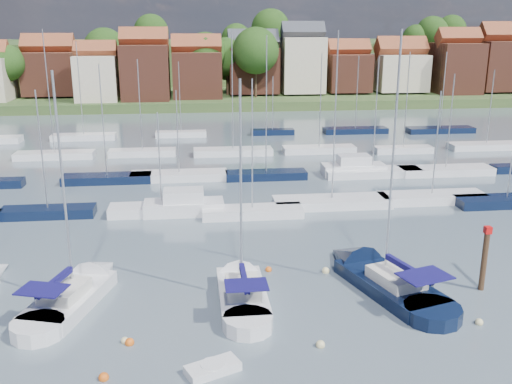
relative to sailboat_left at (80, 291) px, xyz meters
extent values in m
plane|color=#414F58|center=(11.53, 35.50, -0.36)|extent=(260.00, 260.00, 0.00)
cube|color=silver|center=(-0.37, -1.20, -0.11)|extent=(4.81, 7.50, 1.20)
cone|color=silver|center=(0.91, 2.96, -0.11)|extent=(3.76, 4.09, 2.90)
cylinder|color=silver|center=(-1.39, -4.53, -0.11)|extent=(3.62, 3.62, 1.20)
cube|color=silver|center=(-0.51, -1.66, 0.84)|extent=(2.79, 3.37, 0.70)
cylinder|color=#B2B2B7|center=(-0.23, -0.74, 6.94)|extent=(0.14, 0.14, 12.89)
cylinder|color=#B2B2B7|center=(-0.79, -2.59, 1.69)|extent=(1.23, 3.73, 0.10)
cube|color=#130F4F|center=(-0.79, -2.59, 1.84)|extent=(1.36, 3.60, 0.35)
cube|color=#130F4F|center=(-1.16, -3.79, 1.99)|extent=(2.87, 2.39, 0.08)
cube|color=silver|center=(9.86, -1.85, -0.11)|extent=(2.80, 6.70, 1.20)
cone|color=silver|center=(9.85, 2.34, -0.11)|extent=(2.79, 3.26, 2.79)
cylinder|color=silver|center=(9.86, -5.20, -0.11)|extent=(2.79, 2.79, 1.20)
cube|color=silver|center=(9.86, -2.31, 0.84)|extent=(1.96, 2.79, 0.70)
cylinder|color=#B2B2B7|center=(9.85, -1.38, 6.70)|extent=(0.14, 0.14, 12.40)
cylinder|color=#B2B2B7|center=(9.86, -3.24, 1.69)|extent=(0.10, 3.72, 0.10)
cube|color=#130F4F|center=(9.86, -3.24, 1.84)|extent=(0.30, 3.54, 0.35)
cube|color=#130F4F|center=(9.86, -4.45, 1.99)|extent=(2.37, 1.68, 0.08)
cube|color=black|center=(19.17, -1.45, -0.11)|extent=(5.50, 8.55, 1.20)
cone|color=black|center=(17.70, 3.28, -0.11)|extent=(4.30, 4.66, 3.30)
cylinder|color=black|center=(20.34, -5.24, -0.11)|extent=(4.13, 4.13, 1.20)
cube|color=silver|center=(19.33, -1.98, 0.84)|extent=(3.19, 3.84, 0.70)
cylinder|color=#B2B2B7|center=(19.00, -0.93, 8.00)|extent=(0.14, 0.14, 15.02)
cylinder|color=#B2B2B7|center=(19.66, -3.03, 1.69)|extent=(1.40, 4.24, 0.10)
cube|color=#130F4F|center=(19.66, -3.03, 1.84)|extent=(1.53, 4.09, 0.35)
cube|color=#130F4F|center=(20.08, -4.40, 1.99)|extent=(3.27, 2.73, 0.08)
cube|color=silver|center=(7.79, -8.97, -0.17)|extent=(2.85, 2.14, 0.51)
cylinder|color=silver|center=(7.79, -8.97, -0.03)|extent=(1.20, 1.20, 0.33)
cylinder|color=#4C331E|center=(25.00, -1.87, 0.56)|extent=(0.36, 0.36, 6.34)
cube|color=red|center=(25.00, -1.87, 3.65)|extent=(0.40, 0.40, 0.44)
sphere|color=#D85914|center=(2.66, -8.97, -0.36)|extent=(0.49, 0.49, 0.49)
sphere|color=#D85914|center=(3.56, -5.96, -0.36)|extent=(0.50, 0.50, 0.50)
sphere|color=beige|center=(13.44, -7.29, -0.36)|extent=(0.49, 0.49, 0.49)
sphere|color=beige|center=(15.84, 1.81, -0.36)|extent=(0.52, 0.52, 0.52)
sphere|color=beige|center=(22.77, -6.00, -0.36)|extent=(0.45, 0.45, 0.45)
sphere|color=beige|center=(3.30, -5.76, -0.36)|extent=(0.43, 0.43, 0.43)
sphere|color=#D85914|center=(12.03, 2.46, -0.36)|extent=(0.45, 0.45, 0.45)
cube|color=black|center=(-5.58, 16.04, -0.01)|extent=(8.01, 2.24, 1.00)
cylinder|color=#B2B2B7|center=(-5.58, 16.04, 5.57)|extent=(0.12, 0.12, 10.16)
cube|color=silver|center=(4.26, 15.70, -0.01)|extent=(9.22, 2.58, 1.00)
cylinder|color=#B2B2B7|center=(4.26, 15.70, 4.58)|extent=(0.12, 0.12, 8.18)
cube|color=silver|center=(12.16, 14.11, -0.01)|extent=(8.78, 2.46, 1.00)
cylinder|color=#B2B2B7|center=(12.16, 14.11, 6.02)|extent=(0.12, 0.12, 11.06)
cube|color=silver|center=(19.76, 16.17, -0.01)|extent=(10.79, 3.02, 1.00)
cylinder|color=#B2B2B7|center=(19.76, 16.17, 7.93)|extent=(0.12, 0.12, 14.87)
cube|color=silver|center=(29.51, 16.53, -0.01)|extent=(10.13, 2.84, 1.00)
cylinder|color=#B2B2B7|center=(29.51, 16.53, 5.29)|extent=(0.12, 0.12, 9.59)
cube|color=black|center=(35.95, 14.63, -0.01)|extent=(9.52, 2.67, 1.00)
cube|color=silver|center=(6.22, 15.50, 0.14)|extent=(7.00, 2.60, 1.40)
cube|color=silver|center=(6.22, 15.50, 1.24)|extent=(3.50, 2.20, 1.30)
cube|color=black|center=(-2.02, 27.14, -0.01)|extent=(9.30, 2.60, 1.00)
cylinder|color=#B2B2B7|center=(-2.02, 27.14, 6.23)|extent=(0.12, 0.12, 11.48)
cube|color=silver|center=(5.59, 27.51, -0.01)|extent=(10.40, 2.91, 1.00)
cylinder|color=#B2B2B7|center=(5.59, 27.51, 4.88)|extent=(0.12, 0.12, 8.77)
cube|color=black|center=(15.01, 26.79, -0.01)|extent=(8.80, 2.46, 1.00)
cylinder|color=#B2B2B7|center=(15.01, 26.79, 7.66)|extent=(0.12, 0.12, 14.33)
cube|color=silver|center=(26.93, 26.67, -0.01)|extent=(10.73, 3.00, 1.00)
cylinder|color=#B2B2B7|center=(26.93, 26.67, 6.56)|extent=(0.12, 0.12, 12.14)
cube|color=silver|center=(35.35, 26.47, -0.01)|extent=(10.48, 2.93, 1.00)
cylinder|color=#B2B2B7|center=(35.35, 26.47, 5.63)|extent=(0.12, 0.12, 10.28)
cube|color=silver|center=(24.99, 27.50, 0.14)|extent=(7.00, 2.60, 1.40)
cube|color=silver|center=(24.99, 27.50, 1.24)|extent=(3.50, 2.20, 1.30)
cube|color=silver|center=(-10.18, 39.71, -0.01)|extent=(9.71, 2.72, 1.00)
cylinder|color=#B2B2B7|center=(-10.18, 39.71, 7.93)|extent=(0.12, 0.12, 14.88)
cube|color=silver|center=(0.69, 40.01, -0.01)|extent=(8.49, 2.38, 1.00)
cylinder|color=#B2B2B7|center=(0.69, 40.01, 6.15)|extent=(0.12, 0.12, 11.31)
cube|color=silver|center=(12.32, 39.28, -0.01)|extent=(10.16, 2.85, 1.00)
cylinder|color=#B2B2B7|center=(12.32, 39.28, 7.79)|extent=(0.12, 0.12, 14.59)
cube|color=silver|center=(23.70, 39.40, -0.01)|extent=(9.53, 2.67, 1.00)
cylinder|color=#B2B2B7|center=(23.70, 39.40, 6.45)|extent=(0.12, 0.12, 11.91)
cube|color=silver|center=(34.69, 38.01, -0.01)|extent=(7.62, 2.13, 1.00)
cylinder|color=#B2B2B7|center=(34.69, 38.01, 6.56)|extent=(0.12, 0.12, 12.13)
cube|color=silver|center=(46.75, 39.09, -0.01)|extent=(10.17, 2.85, 1.00)
cylinder|color=#B2B2B7|center=(46.75, 39.09, 5.36)|extent=(0.12, 0.12, 9.73)
cube|color=silver|center=(-8.73, 52.06, -0.01)|extent=(9.24, 2.59, 1.00)
cylinder|color=#B2B2B7|center=(-8.73, 52.06, 7.08)|extent=(0.12, 0.12, 13.17)
cube|color=silver|center=(5.45, 52.81, -0.01)|extent=(7.57, 2.12, 1.00)
cylinder|color=#B2B2B7|center=(5.45, 52.81, 5.61)|extent=(0.12, 0.12, 10.24)
cube|color=black|center=(19.41, 52.97, -0.01)|extent=(6.58, 1.84, 1.00)
cylinder|color=#B2B2B7|center=(19.41, 52.97, 4.50)|extent=(0.12, 0.12, 8.01)
cube|color=black|center=(32.47, 52.91, -0.01)|extent=(9.92, 2.78, 1.00)
cylinder|color=#B2B2B7|center=(32.47, 52.91, 5.95)|extent=(0.12, 0.12, 10.92)
cube|color=black|center=(45.81, 51.87, -0.01)|extent=(10.55, 2.95, 1.00)
cylinder|color=#B2B2B7|center=(45.81, 51.87, 6.25)|extent=(0.12, 0.12, 11.51)
cube|color=#48572B|center=(11.53, 112.50, -0.06)|extent=(200.00, 70.00, 3.00)
cube|color=#48572B|center=(11.53, 137.50, 4.64)|extent=(200.00, 60.00, 14.00)
cube|color=brown|center=(-22.12, 93.29, 6.21)|extent=(10.37, 9.97, 8.73)
cube|color=brown|center=(-22.12, 93.29, 11.84)|extent=(10.57, 5.13, 5.13)
cube|color=beige|center=(-11.21, 84.51, 5.72)|extent=(8.09, 8.80, 8.96)
cube|color=brown|center=(-11.21, 84.51, 11.19)|extent=(8.25, 4.00, 4.00)
cube|color=brown|center=(-1.82, 85.44, 6.73)|extent=(9.36, 10.17, 10.97)
cube|color=brown|center=(-1.82, 85.44, 13.36)|extent=(9.54, 4.63, 4.63)
cube|color=brown|center=(8.49, 87.15, 5.95)|extent=(9.90, 8.56, 9.42)
cube|color=brown|center=(8.49, 87.15, 11.88)|extent=(10.10, 4.90, 4.90)
cube|color=brown|center=(20.63, 92.15, 6.59)|extent=(10.59, 8.93, 9.49)
cube|color=#383A42|center=(20.63, 92.15, 12.63)|extent=(10.80, 5.24, 5.24)
cube|color=beige|center=(31.24, 91.30, 7.67)|extent=(9.01, 8.61, 11.65)
cube|color=#383A42|center=(31.24, 91.30, 14.59)|extent=(9.19, 4.46, 4.46)
cube|color=brown|center=(41.70, 92.50, 5.84)|extent=(9.10, 9.34, 8.00)
cube|color=brown|center=(41.70, 92.50, 10.96)|extent=(9.28, 4.50, 4.50)
cube|color=beige|center=(53.48, 92.09, 5.78)|extent=(10.86, 9.59, 7.88)
cube|color=brown|center=(53.48, 92.09, 11.05)|extent=(11.07, 5.37, 5.37)
cube|color=brown|center=(65.29, 89.42, 6.73)|extent=(9.18, 9.96, 10.97)
cube|color=brown|center=(65.29, 89.42, 13.34)|extent=(9.36, 4.54, 4.54)
cube|color=brown|center=(76.71, 90.72, 7.22)|extent=(11.39, 9.67, 10.76)
cube|color=brown|center=(76.71, 90.72, 14.00)|extent=(11.62, 5.64, 5.64)
cylinder|color=#382619|center=(68.30, 111.01, 8.16)|extent=(0.50, 0.50, 4.47)
sphere|color=#2D5319|center=(68.30, 111.01, 14.22)|extent=(8.18, 8.18, 8.18)
cylinder|color=#382619|center=(14.99, 91.43, 3.47)|extent=(0.50, 0.50, 4.46)
sphere|color=#2D5319|center=(14.99, 91.43, 9.52)|extent=(8.15, 8.15, 8.15)
cylinder|color=#382619|center=(26.75, 109.18, 8.22)|extent=(0.50, 0.50, 5.15)
sphere|color=#2D5319|center=(26.75, 109.18, 15.20)|extent=(9.41, 9.41, 9.41)
cylinder|color=#382619|center=(-2.01, 111.82, 8.32)|extent=(0.50, 0.50, 4.56)
sphere|color=#2D5319|center=(-2.01, 111.82, 14.51)|extent=(8.34, 8.34, 8.34)
cylinder|color=#382619|center=(-11.71, 100.75, 3.82)|extent=(0.50, 0.50, 5.15)
sphere|color=#2D5319|center=(-11.71, 100.75, 10.81)|extent=(9.42, 9.42, 9.42)
cylinder|color=#382619|center=(-27.14, 102.82, 6.40)|extent=(0.50, 0.50, 3.42)
sphere|color=#2D5319|center=(-27.14, 102.82, 11.05)|extent=(6.26, 6.26, 6.26)
cylinder|color=#382619|center=(25.29, 100.21, 3.13)|extent=(0.50, 0.50, 3.77)
sphere|color=#2D5319|center=(25.29, 100.21, 8.24)|extent=(6.89, 6.89, 6.89)
cylinder|color=#382619|center=(20.58, 86.44, 3.85)|extent=(0.50, 0.50, 5.21)
sphere|color=#2D5319|center=(20.58, 86.44, 10.93)|extent=(9.53, 9.53, 9.53)
cylinder|color=#382619|center=(73.46, 97.13, 2.73)|extent=(0.50, 0.50, 2.97)
sphere|color=#2D5319|center=(73.46, 97.13, 6.77)|extent=(5.44, 5.44, 5.44)
cylinder|color=#382619|center=(10.38, 89.26, 3.66)|extent=(0.50, 0.50, 4.84)
sphere|color=#2D5319|center=(10.38, 89.26, 10.23)|extent=(8.85, 8.85, 8.85)
cylinder|color=#382619|center=(64.21, 111.22, 7.81)|extent=(0.50, 0.50, 3.72)
sphere|color=#2D5319|center=(64.21, 111.22, 12.85)|extent=(6.80, 6.80, 6.80)
cylinder|color=#382619|center=(65.58, 89.63, 3.27)|extent=(0.50, 0.50, 4.05)
sphere|color=#2D5319|center=(65.58, 89.63, 8.76)|extent=(7.40, 7.40, 7.40)
cylinder|color=#382619|center=(-29.43, 88.29, 3.25)|extent=(0.50, 0.50, 4.00)
sphere|color=#2D5319|center=(-29.43, 88.29, 8.68)|extent=(7.32, 7.32, 7.32)
cylinder|color=#382619|center=(18.37, 108.80, 7.55)|extent=(0.50, 0.50, 3.93)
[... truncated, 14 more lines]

